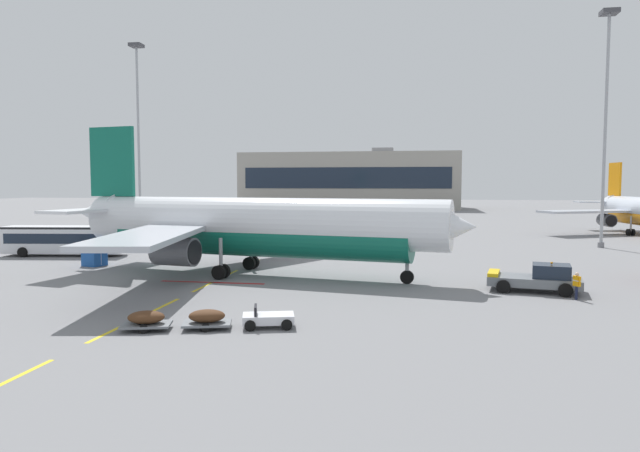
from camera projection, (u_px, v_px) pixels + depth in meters
ground at (489, 258)px, 56.38m from camera, size 400.00×400.00×0.00m
apron_paint_markings at (263, 258)px, 56.35m from camera, size 8.00×93.40×0.01m
airliner_foreground at (252, 226)px, 45.64m from camera, size 34.75×34.15×12.20m
pushback_tug at (538, 278)px, 38.81m from camera, size 6.41×4.02×2.08m
apron_shuttle_bus at (65, 238)px, 57.88m from camera, size 12.28×4.32×3.00m
baggage_train at (208, 319)px, 28.91m from camera, size 8.68×3.70×1.14m
ground_crew_worker at (577, 284)px, 36.08m from camera, size 0.42×0.67×1.74m
uld_cargo_container at (94, 257)px, 50.88m from camera, size 1.96×1.93×1.60m
apron_light_mast_near at (138, 117)px, 85.90m from camera, size 1.80×1.80×28.06m
apron_light_mast_far at (606, 103)px, 64.05m from camera, size 1.80×1.80×26.51m
terminal_satellite at (351, 181)px, 168.13m from camera, size 61.32×26.81×17.46m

